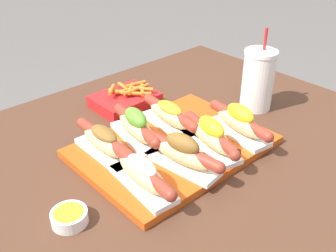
% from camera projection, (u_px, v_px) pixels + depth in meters
% --- Properties ---
extents(patio_table, '(1.15, 0.95, 0.70)m').
position_uv_depth(patio_table, '(178.00, 246.00, 1.14)').
color(patio_table, '#4C2D1E').
rests_on(patio_table, ground_plane).
extents(serving_tray, '(0.44, 0.32, 0.02)m').
position_uv_depth(serving_tray, '(174.00, 147.00, 0.95)').
color(serving_tray, '#CC4C14').
rests_on(serving_tray, patio_table).
extents(hot_dog_0, '(0.08, 0.22, 0.06)m').
position_uv_depth(hot_dog_0, '(142.00, 173.00, 0.79)').
color(hot_dog_0, white).
rests_on(hot_dog_0, serving_tray).
extents(hot_dog_1, '(0.08, 0.21, 0.08)m').
position_uv_depth(hot_dog_1, '(182.00, 153.00, 0.85)').
color(hot_dog_1, white).
rests_on(hot_dog_1, serving_tray).
extents(hot_dog_2, '(0.10, 0.21, 0.08)m').
position_uv_depth(hot_dog_2, '(211.00, 136.00, 0.90)').
color(hot_dog_2, white).
rests_on(hot_dog_2, serving_tray).
extents(hot_dog_3, '(0.09, 0.21, 0.08)m').
position_uv_depth(hot_dog_3, '(240.00, 122.00, 0.96)').
color(hot_dog_3, white).
rests_on(hot_dog_3, serving_tray).
extents(hot_dog_4, '(0.06, 0.22, 0.07)m').
position_uv_depth(hot_dog_4, '(105.00, 142.00, 0.89)').
color(hot_dog_4, white).
rests_on(hot_dog_4, serving_tray).
extents(hot_dog_5, '(0.09, 0.21, 0.08)m').
position_uv_depth(hot_dog_5, '(136.00, 127.00, 0.94)').
color(hot_dog_5, white).
rests_on(hot_dog_5, serving_tray).
extents(hot_dog_6, '(0.08, 0.22, 0.07)m').
position_uv_depth(hot_dog_6, '(170.00, 115.00, 0.99)').
color(hot_dog_6, white).
rests_on(hot_dog_6, serving_tray).
extents(sauce_bowl, '(0.07, 0.07, 0.03)m').
position_uv_depth(sauce_bowl, '(69.00, 217.00, 0.73)').
color(sauce_bowl, white).
rests_on(sauce_bowl, patio_table).
extents(drink_cup, '(0.09, 0.09, 0.23)m').
position_uv_depth(drink_cup, '(257.00, 79.00, 1.10)').
color(drink_cup, white).
rests_on(drink_cup, patio_table).
extents(fries_basket, '(0.17, 0.14, 0.06)m').
position_uv_depth(fries_basket, '(126.00, 99.00, 1.14)').
color(fries_basket, red).
rests_on(fries_basket, patio_table).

